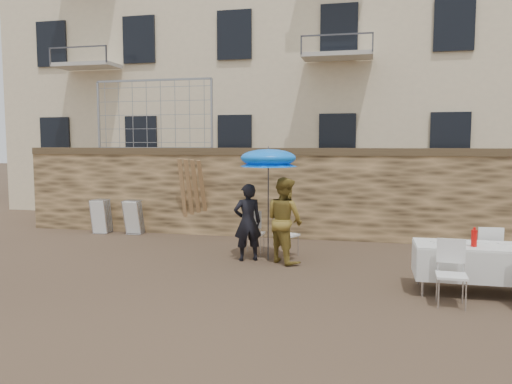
% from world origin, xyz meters
% --- Properties ---
extents(ground, '(80.00, 80.00, 0.00)m').
position_xyz_m(ground, '(0.00, 0.00, 0.00)').
color(ground, brown).
rests_on(ground, ground).
extents(stone_wall, '(13.00, 0.50, 2.20)m').
position_xyz_m(stone_wall, '(0.00, 5.00, 1.10)').
color(stone_wall, olive).
rests_on(stone_wall, ground).
extents(apartment_building, '(20.00, 8.00, 15.00)m').
position_xyz_m(apartment_building, '(0.00, 12.00, 7.50)').
color(apartment_building, beige).
rests_on(apartment_building, ground).
extents(chain_link_fence, '(3.20, 0.06, 1.80)m').
position_xyz_m(chain_link_fence, '(-3.00, 5.00, 3.10)').
color(chain_link_fence, gray).
rests_on(chain_link_fence, stone_wall).
extents(man_suit, '(0.67, 0.59, 1.55)m').
position_xyz_m(man_suit, '(0.21, 2.29, 0.78)').
color(man_suit, black).
rests_on(man_suit, ground).
extents(woman_dress, '(1.04, 1.02, 1.69)m').
position_xyz_m(woman_dress, '(0.96, 2.29, 0.85)').
color(woman_dress, '#B69337').
rests_on(woman_dress, ground).
extents(umbrella, '(1.16, 1.16, 2.11)m').
position_xyz_m(umbrella, '(0.61, 2.39, 2.00)').
color(umbrella, '#3F3F44').
rests_on(umbrella, ground).
extents(couple_chair_left, '(0.48, 0.48, 0.96)m').
position_xyz_m(couple_chair_left, '(0.21, 2.84, 0.48)').
color(couple_chair_left, white).
rests_on(couple_chair_left, ground).
extents(couple_chair_right, '(0.64, 0.64, 0.96)m').
position_xyz_m(couple_chair_right, '(0.91, 2.84, 0.48)').
color(couple_chair_right, white).
rests_on(couple_chair_right, ground).
extents(banquet_table, '(2.10, 0.85, 0.78)m').
position_xyz_m(banquet_table, '(4.35, 0.92, 0.73)').
color(banquet_table, silver).
rests_on(banquet_table, ground).
extents(soda_bottle, '(0.09, 0.09, 0.26)m').
position_xyz_m(soda_bottle, '(4.15, 0.77, 0.91)').
color(soda_bottle, red).
rests_on(soda_bottle, banquet_table).
extents(table_chair_front_left, '(0.50, 0.50, 0.96)m').
position_xyz_m(table_chair_front_left, '(3.75, 0.17, 0.48)').
color(table_chair_front_left, white).
rests_on(table_chair_front_left, ground).
extents(table_chair_back, '(0.50, 0.50, 0.96)m').
position_xyz_m(table_chair_back, '(4.55, 1.72, 0.48)').
color(table_chair_back, white).
rests_on(table_chair_back, ground).
extents(chair_stack_left, '(0.46, 0.47, 0.92)m').
position_xyz_m(chair_stack_left, '(-4.26, 4.56, 0.46)').
color(chair_stack_left, white).
rests_on(chair_stack_left, ground).
extents(chair_stack_right, '(0.46, 0.40, 0.92)m').
position_xyz_m(chair_stack_right, '(-3.36, 4.56, 0.46)').
color(chair_stack_right, white).
rests_on(chair_stack_right, ground).
extents(wood_planks, '(0.70, 0.20, 2.00)m').
position_xyz_m(wood_planks, '(-1.76, 4.63, 1.00)').
color(wood_planks, '#A37749').
rests_on(wood_planks, ground).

